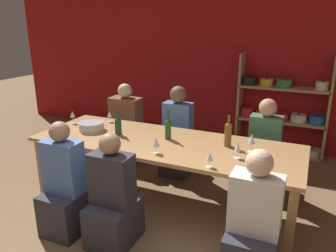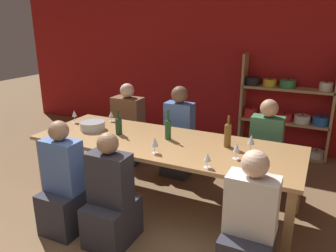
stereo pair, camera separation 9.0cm
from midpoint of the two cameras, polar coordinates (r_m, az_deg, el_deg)
wall_back_red at (r=5.57m, az=10.52°, el=10.60°), size 8.80×0.06×2.70m
shelf_unit at (r=5.37m, az=18.48°, el=2.04°), size 1.34×0.30×1.55m
dining_table at (r=3.63m, az=-1.36°, el=-3.74°), size 2.95×1.04×0.75m
mixing_bowl at (r=4.08m, az=-13.81°, el=0.04°), size 0.31×0.31×0.10m
wine_bottle_green at (r=3.83m, az=-9.34°, el=0.13°), size 0.08×0.08×0.30m
wine_bottle_dark at (r=3.47m, az=9.70°, el=-1.30°), size 0.07×0.07×0.34m
wine_bottle_amber at (r=3.64m, az=-0.71°, el=-0.34°), size 0.07×0.07×0.34m
wine_glass_red_a at (r=3.19m, az=11.25°, el=-3.68°), size 0.07×0.07×0.16m
wine_glass_white_a at (r=2.97m, az=6.37°, el=-5.42°), size 0.07×0.07×0.14m
wine_glass_red_b at (r=3.38m, az=13.63°, el=-2.26°), size 0.07×0.07×0.19m
wine_glass_empty_a at (r=3.25m, az=-2.93°, el=-2.80°), size 0.08×0.08×0.17m
wine_glass_white_b at (r=4.40m, az=-16.86°, el=1.91°), size 0.06×0.06×0.17m
wine_glass_white_c at (r=4.36m, az=-10.73°, el=1.94°), size 0.06×0.06×0.14m
person_near_a at (r=3.16m, az=-10.32°, el=-13.31°), size 0.39×0.49×1.10m
person_far_a at (r=4.46m, az=1.14°, el=-2.68°), size 0.38×0.47×1.22m
person_near_b at (r=3.43m, az=-18.09°, el=-10.94°), size 0.38×0.47×1.14m
person_far_b at (r=4.93m, az=-7.74°, el=-1.27°), size 0.45×0.56×1.17m
person_near_c at (r=2.75m, az=13.55°, el=-18.21°), size 0.38×0.48×1.15m
person_far_c at (r=4.19m, az=15.67°, el=-5.16°), size 0.37×0.47×1.16m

